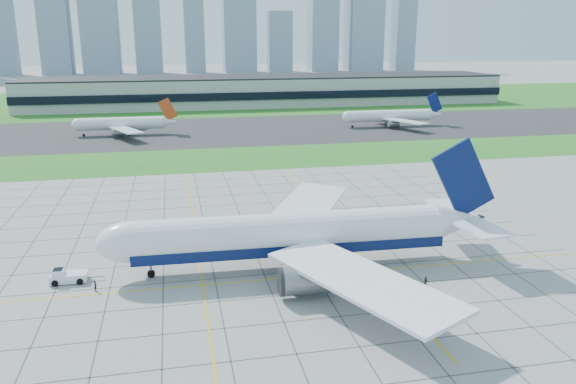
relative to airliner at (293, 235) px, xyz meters
name	(u,v)px	position (x,y,z in m)	size (l,w,h in m)	color
ground	(264,275)	(-5.21, -2.05, -5.73)	(1400.00, 1400.00, 0.00)	#979792
grass_median	(217,159)	(-5.21, 87.95, -5.71)	(700.00, 35.00, 0.04)	#21681D
asphalt_taxiway	(206,131)	(-5.21, 142.95, -5.70)	(700.00, 75.00, 0.04)	#383838
grass_far	(194,101)	(-5.21, 252.95, -5.71)	(700.00, 145.00, 0.04)	#21681D
apron_markings	(257,250)	(-4.78, 9.04, -5.71)	(120.00, 130.00, 0.03)	#474744
terminal	(267,90)	(34.79, 227.83, 2.17)	(260.00, 43.00, 15.80)	#B7B7B2
city_skyline	(170,13)	(-13.92, 517.95, 53.36)	(523.00, 32.40, 160.00)	#8193A9
airliner	(293,235)	(0.00, 0.00, 0.00)	(66.57, 67.43, 20.95)	white
pushback_tug	(67,276)	(-35.93, 1.40, -4.72)	(8.17, 2.99, 2.26)	white
crew_near	(95,286)	(-31.17, -2.90, -4.85)	(0.64, 0.42, 1.77)	black
crew_far	(426,282)	(18.33, -11.76, -4.87)	(0.83, 0.65, 1.71)	#29281B
distant_jet_1	(123,123)	(-37.09, 139.90, -1.24)	(37.60, 42.66, 14.08)	white
distant_jet_2	(391,116)	(72.66, 139.42, -1.24)	(42.42, 42.66, 14.08)	white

